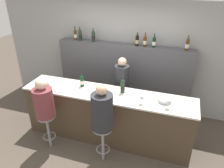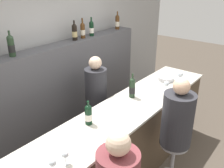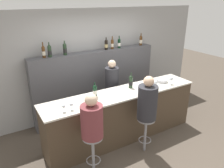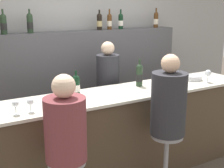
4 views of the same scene
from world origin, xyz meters
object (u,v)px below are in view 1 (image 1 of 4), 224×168
(wine_bottle_backbar_2, at_px, (93,36))
(wine_glass_1, at_px, (49,84))
(wine_bottle_backbar_4, at_px, (145,41))
(guest_seated_left, at_px, (44,101))
(wine_bottle_counter_0, at_px, (82,81))
(guest_seated_right, at_px, (102,110))
(wine_bottle_backbar_5, at_px, (154,42))
(wine_glass_2, at_px, (142,98))
(wine_bottle_counter_1, at_px, (123,86))
(wine_glass_0, at_px, (43,83))
(bar_stool_left, at_px, (47,123))
(wine_bottle_backbar_6, at_px, (187,44))
(wine_bottle_backbar_1, at_px, (80,35))
(wine_glass_3, at_px, (169,102))
(bartender, at_px, (121,94))
(metal_bowl, at_px, (165,100))
(bar_stool_right, at_px, (103,135))
(wine_bottle_backbar_0, at_px, (75,35))
(wine_bottle_backbar_3, at_px, (137,40))

(wine_bottle_backbar_2, relative_size, wine_glass_1, 2.33)
(wine_bottle_backbar_4, height_order, guest_seated_left, wine_bottle_backbar_4)
(wine_bottle_counter_0, xyz_separation_m, guest_seated_right, (0.69, -0.72, -0.09))
(wine_bottle_backbar_5, height_order, wine_glass_2, wine_bottle_backbar_5)
(wine_bottle_backbar_2, height_order, wine_glass_1, wine_bottle_backbar_2)
(wine_bottle_counter_1, bearing_deg, wine_glass_0, -169.68)
(wine_bottle_backbar_4, relative_size, wine_glass_0, 2.21)
(wine_bottle_backbar_4, relative_size, bar_stool_left, 0.42)
(wine_glass_0, height_order, guest_seated_left, guest_seated_left)
(wine_bottle_backbar_2, xyz_separation_m, wine_bottle_backbar_6, (2.04, 0.00, -0.00))
(wine_bottle_backbar_4, bearing_deg, guest_seated_left, -129.00)
(wine_bottle_backbar_6, height_order, guest_seated_left, wine_bottle_backbar_6)
(wine_bottle_counter_0, bearing_deg, wine_bottle_backbar_1, 115.48)
(wine_bottle_counter_0, distance_m, wine_bottle_backbar_1, 1.32)
(guest_seated_right, bearing_deg, wine_bottle_backbar_2, 115.94)
(wine_glass_3, xyz_separation_m, bar_stool_left, (-2.12, -0.44, -0.62))
(wine_glass_1, relative_size, bartender, 0.09)
(wine_bottle_backbar_6, height_order, wine_glass_2, wine_bottle_backbar_6)
(wine_glass_2, distance_m, wine_glass_3, 0.44)
(metal_bowl, bearing_deg, wine_bottle_backbar_1, 151.80)
(wine_glass_2, relative_size, bar_stool_right, 0.23)
(wine_bottle_backbar_1, distance_m, wine_glass_1, 1.48)
(wine_bottle_backbar_5, relative_size, bar_stool_right, 0.40)
(wine_glass_2, distance_m, bartender, 1.07)
(wine_bottle_backbar_2, distance_m, bar_stool_right, 2.32)
(wine_bottle_backbar_2, bearing_deg, wine_glass_1, -107.28)
(wine_bottle_backbar_0, height_order, guest_seated_right, wine_bottle_backbar_0)
(wine_glass_2, height_order, bar_stool_right, wine_glass_2)
(wine_bottle_backbar_6, bearing_deg, wine_bottle_backbar_1, 180.00)
(bartender, bearing_deg, wine_bottle_backbar_1, 154.91)
(guest_seated_left, relative_size, bar_stool_right, 1.04)
(wine_bottle_backbar_0, xyz_separation_m, wine_glass_3, (2.32, -1.33, -0.61))
(wine_bottle_backbar_3, bearing_deg, wine_glass_2, -72.89)
(wine_bottle_backbar_3, distance_m, bar_stool_right, 2.16)
(metal_bowl, bearing_deg, bartender, 148.20)
(wine_bottle_backbar_1, bearing_deg, bar_stool_left, -87.41)
(wine_bottle_backbar_3, height_order, wine_glass_0, wine_bottle_backbar_3)
(wine_bottle_backbar_1, distance_m, wine_glass_3, 2.64)
(wine_bottle_backbar_5, relative_size, wine_glass_2, 1.78)
(wine_bottle_backbar_1, height_order, bar_stool_right, wine_bottle_backbar_1)
(wine_bottle_backbar_2, height_order, bar_stool_left, wine_bottle_backbar_2)
(wine_bottle_backbar_2, bearing_deg, wine_bottle_backbar_1, 180.00)
(bar_stool_right, bearing_deg, wine_bottle_backbar_0, 126.60)
(wine_bottle_backbar_1, height_order, wine_bottle_backbar_6, same)
(bar_stool_right, height_order, bartender, bartender)
(wine_glass_3, height_order, metal_bowl, wine_glass_3)
(wine_bottle_counter_0, relative_size, metal_bowl, 1.18)
(wine_glass_3, bearing_deg, wine_bottle_backbar_1, 148.81)
(wine_bottle_backbar_5, bearing_deg, wine_glass_1, -143.38)
(bar_stool_right, bearing_deg, wine_glass_1, 161.04)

